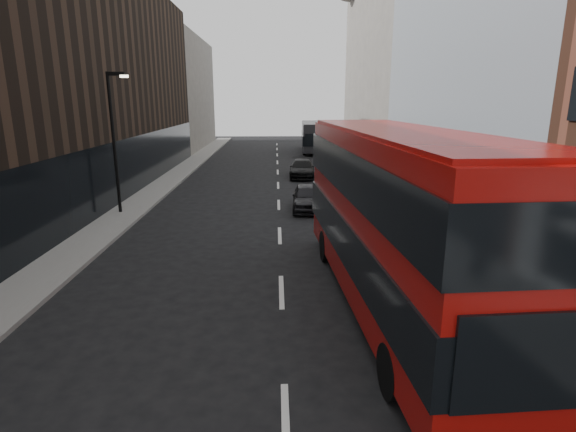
{
  "coord_description": "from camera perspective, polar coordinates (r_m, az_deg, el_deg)",
  "views": [
    {
      "loc": [
        -0.15,
        -5.01,
        5.83
      ],
      "look_at": [
        0.2,
        7.81,
        2.5
      ],
      "focal_mm": 28.0,
      "sensor_mm": 36.0,
      "label": 1
    }
  ],
  "objects": [
    {
      "name": "car_a",
      "position": [
        24.48,
        2.5,
        2.42
      ],
      "size": [
        1.84,
        4.14,
        1.38
      ],
      "primitive_type": "imported",
      "rotation": [
        0.0,
        0.0,
        -0.05
      ],
      "color": "black",
      "rests_on": "ground"
    },
    {
      "name": "building_victorian",
      "position": [
        50.49,
        12.29,
        18.58
      ],
      "size": [
        6.5,
        24.0,
        21.0
      ],
      "color": "#68625C",
      "rests_on": "ground"
    },
    {
      "name": "car_c",
      "position": [
        34.9,
        1.79,
        6.04
      ],
      "size": [
        2.15,
        4.72,
        1.34
      ],
      "primitive_type": "imported",
      "rotation": [
        0.0,
        0.0,
        -0.06
      ],
      "color": "black",
      "rests_on": "ground"
    },
    {
      "name": "building_left_mid",
      "position": [
        36.82,
        -20.28,
        15.51
      ],
      "size": [
        5.0,
        24.0,
        14.0
      ],
      "primitive_type": "cube",
      "color": "black",
      "rests_on": "ground"
    },
    {
      "name": "building_left_far",
      "position": [
        58.13,
        -13.26,
        14.84
      ],
      "size": [
        5.0,
        20.0,
        13.0
      ],
      "primitive_type": "cube",
      "color": "#68625C",
      "rests_on": "ground"
    },
    {
      "name": "sidewalk_left",
      "position": [
        31.55,
        -15.97,
        3.48
      ],
      "size": [
        2.0,
        80.0,
        0.15
      ],
      "primitive_type": "cube",
      "color": "slate",
      "rests_on": "ground"
    },
    {
      "name": "red_bus",
      "position": [
        12.7,
        13.73,
        0.41
      ],
      "size": [
        3.67,
        12.71,
        5.07
      ],
      "rotation": [
        0.0,
        0.0,
        0.06
      ],
      "color": "#950C09",
      "rests_on": "ground"
    },
    {
      "name": "street_lamp",
      "position": [
        24.44,
        -21.15,
        9.73
      ],
      "size": [
        1.06,
        0.22,
        7.0
      ],
      "color": "black",
      "rests_on": "sidewalk_left"
    },
    {
      "name": "grey_bus",
      "position": [
        52.28,
        3.15,
        10.1
      ],
      "size": [
        2.91,
        10.47,
        3.35
      ],
      "rotation": [
        0.0,
        0.0,
        -0.04
      ],
      "color": "black",
      "rests_on": "ground"
    },
    {
      "name": "building_modern_block",
      "position": [
        28.78,
        24.04,
        21.51
      ],
      "size": [
        5.03,
        22.0,
        20.0
      ],
      "color": "#A5AAAF",
      "rests_on": "ground"
    },
    {
      "name": "sidewalk_right",
      "position": [
        31.5,
        12.55,
        3.68
      ],
      "size": [
        3.0,
        80.0,
        0.15
      ],
      "primitive_type": "cube",
      "color": "slate",
      "rests_on": "ground"
    },
    {
      "name": "car_b",
      "position": [
        29.83,
        5.54,
        4.55
      ],
      "size": [
        1.76,
        4.26,
        1.37
      ],
      "primitive_type": "imported",
      "rotation": [
        0.0,
        0.0,
        -0.07
      ],
      "color": "gray",
      "rests_on": "ground"
    }
  ]
}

